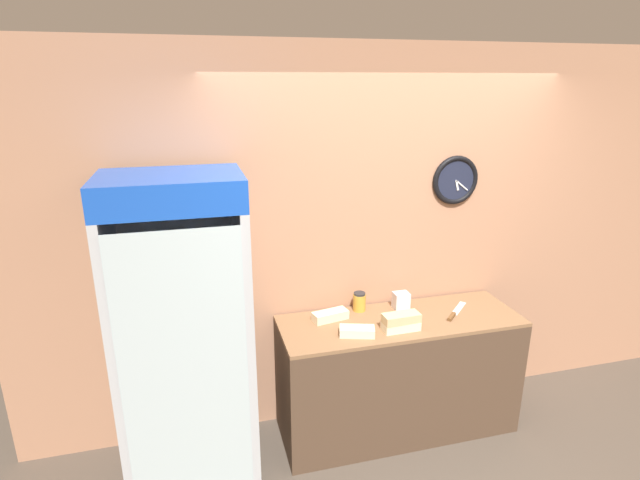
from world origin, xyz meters
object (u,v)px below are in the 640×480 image
(condiment_jar, at_px, (359,302))
(napkin_dispenser, at_px, (401,300))
(beverage_cooler, at_px, (183,317))
(sandwich_stack_middle, at_px, (401,318))
(sandwich_flat_left, at_px, (330,316))
(sandwich_stack_bottom, at_px, (401,326))
(sandwich_flat_right, at_px, (357,331))
(chefs_knife, at_px, (454,313))

(condiment_jar, xyz_separation_m, napkin_dispenser, (0.30, -0.04, -0.01))
(beverage_cooler, bearing_deg, sandwich_stack_middle, -6.25)
(beverage_cooler, relative_size, sandwich_flat_left, 7.57)
(beverage_cooler, bearing_deg, sandwich_stack_bottom, -6.25)
(sandwich_stack_middle, height_order, sandwich_flat_left, sandwich_stack_middle)
(sandwich_flat_left, distance_m, sandwich_flat_right, 0.28)
(sandwich_stack_bottom, bearing_deg, chefs_knife, 14.07)
(sandwich_stack_middle, relative_size, napkin_dispenser, 2.08)
(sandwich_stack_middle, distance_m, chefs_knife, 0.48)
(sandwich_stack_middle, relative_size, chefs_knife, 0.90)
(sandwich_flat_right, xyz_separation_m, chefs_knife, (0.76, 0.11, -0.02))
(sandwich_flat_right, relative_size, chefs_knife, 0.88)
(condiment_jar, bearing_deg, sandwich_flat_left, -160.33)
(sandwich_stack_bottom, height_order, condiment_jar, condiment_jar)
(beverage_cooler, distance_m, sandwich_flat_left, 0.99)
(sandwich_stack_bottom, xyz_separation_m, sandwich_flat_right, (-0.30, 0.00, -0.00))
(beverage_cooler, height_order, napkin_dispenser, beverage_cooler)
(sandwich_flat_right, bearing_deg, chefs_knife, 8.25)
(napkin_dispenser, bearing_deg, sandwich_flat_right, -145.37)
(sandwich_stack_middle, bearing_deg, beverage_cooler, 173.75)
(condiment_jar, relative_size, napkin_dispenser, 1.14)
(condiment_jar, height_order, napkin_dispenser, condiment_jar)
(sandwich_stack_bottom, relative_size, chefs_knife, 0.90)
(sandwich_stack_bottom, height_order, napkin_dispenser, napkin_dispenser)
(chefs_knife, distance_m, condiment_jar, 0.67)
(sandwich_flat_right, xyz_separation_m, condiment_jar, (0.13, 0.34, 0.04))
(sandwich_stack_middle, xyz_separation_m, napkin_dispenser, (0.13, 0.31, -0.03))
(beverage_cooler, bearing_deg, napkin_dispenser, 5.88)
(beverage_cooler, height_order, chefs_knife, beverage_cooler)
(sandwich_stack_middle, xyz_separation_m, condiment_jar, (-0.17, 0.35, -0.02))
(sandwich_stack_middle, bearing_deg, napkin_dispenser, 66.30)
(sandwich_stack_bottom, bearing_deg, condiment_jar, 115.65)
(sandwich_stack_middle, bearing_deg, sandwich_flat_right, 179.11)
(beverage_cooler, xyz_separation_m, condiment_jar, (1.21, 0.20, -0.13))
(condiment_jar, bearing_deg, napkin_dispenser, -8.01)
(sandwich_flat_right, bearing_deg, condiment_jar, 68.62)
(sandwich_flat_right, distance_m, condiment_jar, 0.37)
(beverage_cooler, relative_size, chefs_knife, 7.10)
(beverage_cooler, distance_m, sandwich_stack_bottom, 1.40)
(sandwich_flat_left, bearing_deg, sandwich_stack_middle, -32.80)
(sandwich_flat_left, height_order, chefs_knife, sandwich_flat_left)
(beverage_cooler, bearing_deg, chefs_knife, -1.11)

